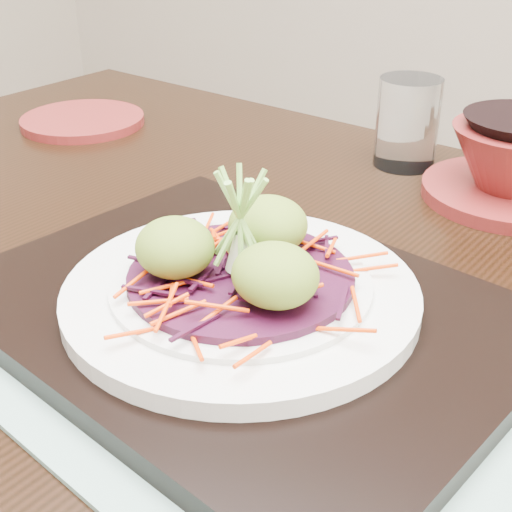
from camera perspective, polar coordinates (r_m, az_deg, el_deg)
The scene contains 10 objects.
dining_table at distance 0.57m, azimuth -1.49°, elevation -10.37°, with size 1.23×0.92×0.70m.
placemat at distance 0.48m, azimuth -1.18°, elevation -5.52°, with size 0.41×0.32×0.00m, color #7FA491.
serving_tray at distance 0.47m, azimuth -1.19°, elevation -4.54°, with size 0.36×0.27×0.02m, color black.
white_plate at distance 0.46m, azimuth -1.21°, elevation -2.91°, with size 0.23×0.23×0.02m.
cabbage_bed at distance 0.46m, azimuth -1.23°, elevation -1.66°, with size 0.15×0.15×0.01m, color #380B23.
carrot_julienne at distance 0.45m, azimuth -1.24°, elevation -0.88°, with size 0.18×0.18×0.01m, color #EE3B04, non-canonical shape.
guacamole_scoops at distance 0.45m, azimuth -1.29°, elevation 0.59°, with size 0.13×0.11×0.04m.
scallion_garnish at distance 0.44m, azimuth -1.28°, elevation 2.66°, with size 0.05×0.05×0.08m, color #82C24D, non-canonical shape.
terracotta_side_plate at distance 0.89m, azimuth -13.69°, elevation 10.48°, with size 0.14×0.14×0.01m, color maroon.
water_glass at distance 0.74m, azimuth 12.02°, elevation 10.39°, with size 0.06×0.06×0.09m, color white.
Camera 1 is at (0.22, -0.40, 0.97)m, focal length 50.00 mm.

